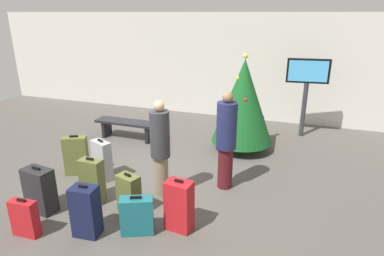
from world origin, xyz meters
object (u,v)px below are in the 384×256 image
holiday_tree (243,101)px  suitcase_1 (102,160)px  suitcase_6 (40,190)px  suitcase_2 (179,206)px  waiting_bench (127,125)px  suitcase_3 (92,181)px  traveller_0 (160,147)px  traveller_1 (226,139)px  suitcase_5 (86,211)px  suitcase_0 (129,194)px  suitcase_8 (76,156)px  suitcase_7 (137,216)px  flight_info_kiosk (307,82)px  suitcase_4 (25,218)px

holiday_tree → suitcase_1: bearing=-134.0°
suitcase_6 → suitcase_2: bearing=7.6°
waiting_bench → suitcase_3: (0.96, -2.82, 0.02)m
holiday_tree → traveller_0: bearing=-109.6°
holiday_tree → traveller_1: (0.08, -1.88, -0.22)m
traveller_1 → suitcase_5: (-1.55, -2.04, -0.57)m
traveller_0 → suitcase_0: 0.93m
traveller_1 → suitcase_2: size_ratio=2.21×
suitcase_3 → suitcase_8: bearing=140.5°
traveller_1 → suitcase_7: size_ratio=2.96×
flight_info_kiosk → waiting_bench: 4.69m
suitcase_8 → suitcase_2: bearing=-20.7°
traveller_0 → suitcase_0: traveller_0 is taller
suitcase_0 → suitcase_3: bearing=172.7°
suitcase_2 → suitcase_8: (-2.61, 0.98, 0.00)m
suitcase_4 → suitcase_8: size_ratio=0.73×
suitcase_1 → suitcase_7: (1.46, -1.30, -0.10)m
suitcase_0 → suitcase_3: suitcase_3 is taller
traveller_0 → suitcase_6: 2.06m
suitcase_4 → suitcase_0: bearing=41.7°
traveller_0 → suitcase_3: (-1.02, -0.58, -0.53)m
waiting_bench → traveller_1: bearing=-28.0°
holiday_tree → traveller_0: holiday_tree is taller
suitcase_7 → traveller_1: bearing=63.6°
flight_info_kiosk → suitcase_2: (-1.57, -4.79, -1.06)m
flight_info_kiosk → traveller_0: size_ratio=1.16×
holiday_tree → suitcase_4: (-2.31, -4.23, -0.90)m
suitcase_2 → suitcase_4: bearing=-156.5°
holiday_tree → suitcase_8: bearing=-140.5°
suitcase_1 → suitcase_4: 1.89m
suitcase_0 → suitcase_6: (-1.39, -0.43, 0.04)m
holiday_tree → traveller_1: bearing=-87.6°
flight_info_kiosk → traveller_1: size_ratio=1.11×
traveller_0 → suitcase_0: bearing=-111.4°
suitcase_6 → waiting_bench: bearing=95.6°
suitcase_3 → suitcase_8: 1.21m
waiting_bench → traveller_0: 3.05m
waiting_bench → suitcase_8: suitcase_8 is taller
holiday_tree → suitcase_5: size_ratio=2.78×
waiting_bench → suitcase_4: bearing=-81.5°
traveller_1 → suitcase_1: bearing=-168.8°
suitcase_4 → holiday_tree: bearing=61.4°
suitcase_6 → suitcase_7: bearing=0.2°
traveller_0 → suitcase_0: (-0.26, -0.67, -0.59)m
suitcase_0 → suitcase_6: 1.46m
traveller_1 → suitcase_2: bearing=-102.8°
holiday_tree → suitcase_3: size_ratio=2.76×
holiday_tree → suitcase_4: holiday_tree is taller
holiday_tree → suitcase_8: holiday_tree is taller
waiting_bench → flight_info_kiosk: bearing=22.5°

